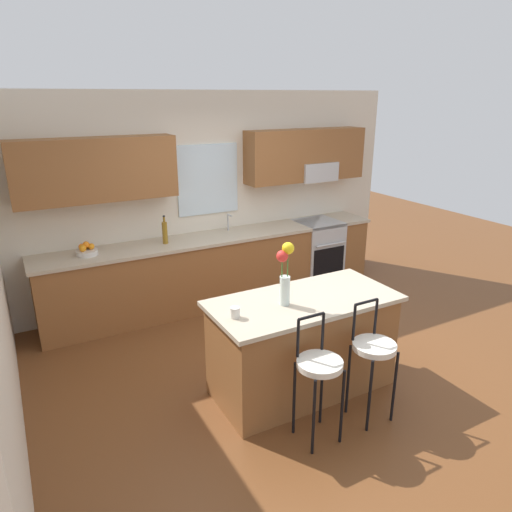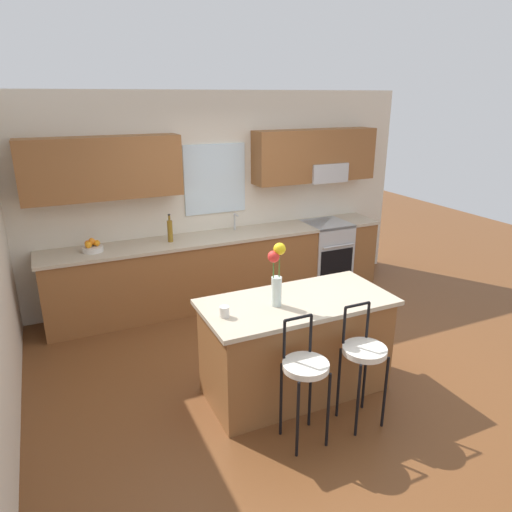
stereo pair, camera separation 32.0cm
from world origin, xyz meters
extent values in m
plane|color=brown|center=(0.00, 0.00, 0.00)|extent=(14.00, 14.00, 0.00)
cube|color=beige|center=(0.00, 2.06, 1.35)|extent=(5.60, 0.12, 2.70)
cube|color=brown|center=(-1.41, 1.83, 1.85)|extent=(1.78, 0.34, 0.70)
cube|color=brown|center=(1.41, 1.83, 1.85)|extent=(1.78, 0.34, 0.70)
cube|color=silver|center=(0.00, 1.99, 1.60)|extent=(0.83, 0.03, 0.90)
cube|color=#B7BABC|center=(1.56, 1.80, 1.62)|extent=(0.56, 0.36, 0.26)
cube|color=brown|center=(0.00, 1.70, 0.44)|extent=(4.50, 0.60, 0.88)
cube|color=#BCAD93|center=(0.00, 1.70, 0.90)|extent=(4.56, 0.64, 0.04)
cube|color=#B7BABC|center=(0.21, 1.70, 0.85)|extent=(0.54, 0.38, 0.11)
cylinder|color=#B7BABC|center=(0.21, 1.86, 1.03)|extent=(0.02, 0.02, 0.22)
cylinder|color=#B7BABC|center=(0.21, 1.80, 1.14)|extent=(0.02, 0.12, 0.02)
cube|color=#B7BABC|center=(1.56, 1.68, 0.46)|extent=(0.60, 0.60, 0.92)
cube|color=black|center=(1.56, 1.38, 0.40)|extent=(0.52, 0.02, 0.40)
cylinder|color=#B7BABC|center=(1.56, 1.35, 0.66)|extent=(0.50, 0.02, 0.02)
cube|color=brown|center=(-0.15, -0.48, 0.44)|extent=(1.63, 0.74, 0.88)
cube|color=#BCAD93|center=(-0.15, -0.48, 0.90)|extent=(1.71, 0.82, 0.04)
cylinder|color=black|center=(-0.56, -1.25, 0.33)|extent=(0.02, 0.02, 0.66)
cylinder|color=black|center=(-0.29, -1.25, 0.33)|extent=(0.02, 0.02, 0.66)
cylinder|color=black|center=(-0.56, -0.98, 0.33)|extent=(0.02, 0.02, 0.66)
cylinder|color=black|center=(-0.29, -0.98, 0.33)|extent=(0.02, 0.02, 0.66)
cylinder|color=silver|center=(-0.42, -1.11, 0.69)|extent=(0.36, 0.36, 0.05)
cylinder|color=black|center=(-0.54, -0.98, 0.87)|extent=(0.02, 0.02, 0.32)
cylinder|color=black|center=(-0.30, -0.98, 0.87)|extent=(0.02, 0.02, 0.32)
cylinder|color=black|center=(-0.42, -0.98, 1.03)|extent=(0.23, 0.02, 0.02)
cylinder|color=black|center=(-0.01, -1.25, 0.33)|extent=(0.02, 0.02, 0.66)
cylinder|color=black|center=(0.26, -1.25, 0.33)|extent=(0.02, 0.02, 0.66)
cylinder|color=black|center=(-0.01, -0.98, 0.33)|extent=(0.02, 0.02, 0.66)
cylinder|color=black|center=(0.26, -0.98, 0.33)|extent=(0.02, 0.02, 0.66)
cylinder|color=silver|center=(0.13, -1.11, 0.69)|extent=(0.36, 0.36, 0.05)
cylinder|color=black|center=(0.01, -0.98, 0.87)|extent=(0.02, 0.02, 0.32)
cylinder|color=black|center=(0.25, -0.98, 0.87)|extent=(0.02, 0.02, 0.32)
cylinder|color=black|center=(0.13, -0.98, 1.03)|extent=(0.23, 0.02, 0.02)
cylinder|color=silver|center=(-0.36, -0.50, 1.05)|extent=(0.09, 0.09, 0.26)
cylinder|color=#3D722D|center=(-0.34, -0.50, 1.21)|extent=(0.01, 0.01, 0.43)
sphere|color=yellow|center=(-0.34, -0.50, 1.43)|extent=(0.10, 0.10, 0.10)
cylinder|color=#3D722D|center=(-0.39, -0.49, 1.18)|extent=(0.01, 0.01, 0.37)
sphere|color=red|center=(-0.39, -0.49, 1.37)|extent=(0.10, 0.10, 0.10)
cylinder|color=silver|center=(-0.85, -0.52, 0.97)|extent=(0.08, 0.08, 0.09)
cylinder|color=silver|center=(-1.63, 1.70, 0.95)|extent=(0.24, 0.24, 0.06)
sphere|color=orange|center=(-1.57, 1.70, 1.01)|extent=(0.07, 0.07, 0.07)
sphere|color=orange|center=(-1.61, 1.75, 1.01)|extent=(0.07, 0.07, 0.07)
sphere|color=orange|center=(-1.67, 1.73, 1.01)|extent=(0.07, 0.07, 0.07)
sphere|color=orange|center=(-1.67, 1.67, 1.01)|extent=(0.08, 0.08, 0.08)
sphere|color=orange|center=(-1.63, 1.70, 1.04)|extent=(0.07, 0.07, 0.07)
cylinder|color=olive|center=(-0.71, 1.70, 1.05)|extent=(0.06, 0.06, 0.27)
cylinder|color=olive|center=(-0.71, 1.70, 1.22)|extent=(0.03, 0.03, 0.07)
cylinder|color=black|center=(-0.71, 1.70, 1.26)|extent=(0.03, 0.03, 0.02)
camera|label=1|loc=(-2.34, -3.62, 2.64)|focal=32.82mm
camera|label=2|loc=(-2.06, -3.76, 2.64)|focal=32.82mm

